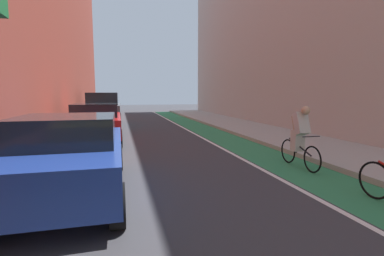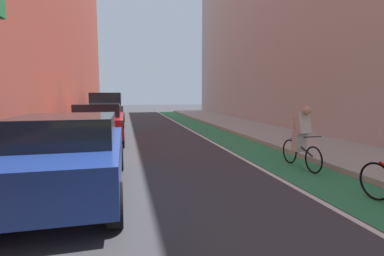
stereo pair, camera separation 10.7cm
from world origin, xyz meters
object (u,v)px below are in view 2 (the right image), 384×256
(parked_sedan_blue, at_px, (70,155))
(parked_suv_gray, at_px, (107,109))
(cyclist_trailing, at_px, (301,136))
(parked_sedan_red, at_px, (99,122))

(parked_sedan_blue, distance_m, parked_suv_gray, 12.34)
(parked_sedan_blue, relative_size, parked_suv_gray, 0.91)
(parked_sedan_blue, xyz_separation_m, cyclist_trailing, (5.44, 0.80, 0.06))
(parked_sedan_blue, height_order, cyclist_trailing, cyclist_trailing)
(parked_sedan_red, height_order, parked_suv_gray, parked_suv_gray)
(parked_sedan_red, distance_m, parked_suv_gray, 5.97)
(parked_sedan_blue, bearing_deg, cyclist_trailing, 8.38)
(parked_suv_gray, distance_m, cyclist_trailing, 12.76)
(parked_suv_gray, bearing_deg, cyclist_trailing, -64.73)
(parked_sedan_red, relative_size, cyclist_trailing, 2.65)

